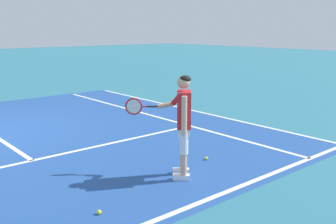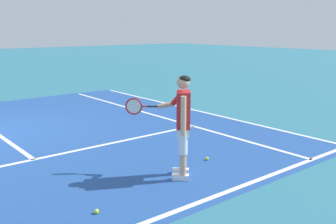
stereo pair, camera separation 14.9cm
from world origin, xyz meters
name	(u,v)px [view 1 (the left image)]	position (x,y,z in m)	size (l,w,h in m)	color
court_inner_surface	(5,143)	(0.00, -1.08, 0.00)	(10.98, 10.14, 0.00)	#234C93
line_service	(32,161)	(0.00, -2.61, 0.00)	(8.23, 0.10, 0.01)	white
line_singles_right	(153,116)	(4.12, -1.08, 0.00)	(0.10, 9.74, 0.01)	white
line_doubles_right	(188,109)	(5.49, -1.08, 0.00)	(0.10, 9.74, 0.01)	white
tennis_player	(182,119)	(1.62, -5.03, 0.99)	(0.78, 1.14, 1.71)	white
tennis_ball_near_feet	(206,158)	(2.54, -4.71, 0.03)	(0.07, 0.07, 0.07)	#CCE02D
tennis_ball_by_baseline	(99,212)	(-0.15, -5.32, 0.03)	(0.07, 0.07, 0.07)	#CCE02D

